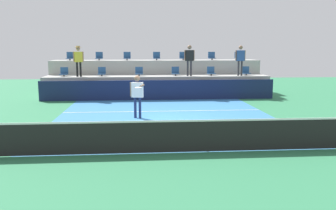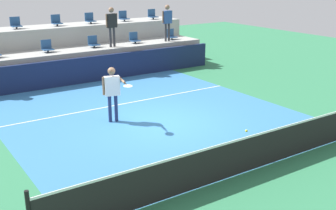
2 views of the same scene
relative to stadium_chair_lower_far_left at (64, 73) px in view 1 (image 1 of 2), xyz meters
name	(u,v)px [view 1 (image 1 of 2)]	position (x,y,z in m)	size (l,w,h in m)	color
ground_plane	(167,122)	(5.38, -7.23, -1.46)	(40.00, 40.00, 0.00)	#2D754C
court_inner_paint	(165,117)	(5.38, -6.23, -1.46)	(9.00, 10.00, 0.01)	teal
court_service_line	(163,111)	(5.38, -4.83, -1.46)	(9.00, 0.06, 0.00)	white
tennis_net	(179,135)	(5.38, -11.23, -0.97)	(10.48, 0.08, 1.07)	black
sponsor_backboard	(159,90)	(5.38, -1.23, -0.91)	(13.00, 0.16, 1.10)	#141E42
seating_tier_lower	(158,86)	(5.38, 0.07, -0.84)	(13.00, 1.80, 1.25)	#9E9E99
seating_tier_upper	(156,77)	(5.38, 1.87, -0.41)	(13.00, 1.80, 2.10)	#9E9E99
stadium_chair_lower_far_left	(64,73)	(0.00, 0.00, 0.00)	(0.44, 0.40, 0.52)	#2D2D33
stadium_chair_lower_left	(102,72)	(2.15, 0.00, 0.00)	(0.44, 0.40, 0.52)	#2D2D33
stadium_chair_lower_mid_left	(139,72)	(4.30, 0.00, 0.00)	(0.44, 0.40, 0.52)	#2D2D33
stadium_chair_lower_mid_right	(175,72)	(6.44, 0.00, 0.00)	(0.44, 0.40, 0.52)	#2D2D33
stadium_chair_lower_right	(211,72)	(8.56, 0.00, 0.00)	(0.44, 0.40, 0.52)	#2D2D33
stadium_chair_lower_far_right	(246,72)	(10.68, 0.00, 0.00)	(0.44, 0.40, 0.52)	#2D2D33
stadium_chair_upper_far_left	(70,57)	(0.03, 1.80, 0.85)	(0.44, 0.40, 0.52)	#2D2D33
stadium_chair_upper_left	(99,57)	(1.82, 1.80, 0.85)	(0.44, 0.40, 0.52)	#2D2D33
stadium_chair_upper_mid_left	(127,57)	(3.56, 1.80, 0.85)	(0.44, 0.40, 0.52)	#2D2D33
stadium_chair_upper_center	(157,57)	(5.42, 1.80, 0.85)	(0.44, 0.40, 0.52)	#2D2D33
stadium_chair_upper_mid_right	(183,57)	(7.10, 1.80, 0.85)	(0.44, 0.40, 0.52)	#2D2D33
stadium_chair_upper_right	(212,57)	(8.96, 1.80, 0.85)	(0.44, 0.40, 0.52)	#2D2D33
stadium_chair_upper_far_right	(238,57)	(10.70, 1.80, 0.85)	(0.44, 0.40, 0.52)	#2D2D33
tennis_player	(137,92)	(4.22, -6.33, -0.38)	(0.60, 1.29, 1.76)	navy
spectator_with_hat	(78,58)	(0.91, -0.38, 0.85)	(0.59, 0.49, 1.73)	black
spectator_in_white	(189,57)	(7.20, -0.38, 0.87)	(0.62, 0.27, 1.77)	#2D2D33
spectator_in_grey	(240,57)	(10.20, -0.38, 0.85)	(0.61, 0.25, 1.76)	#2D2D33
tennis_ball	(189,121)	(5.72, -10.69, -0.69)	(0.07, 0.07, 0.07)	#CCE033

